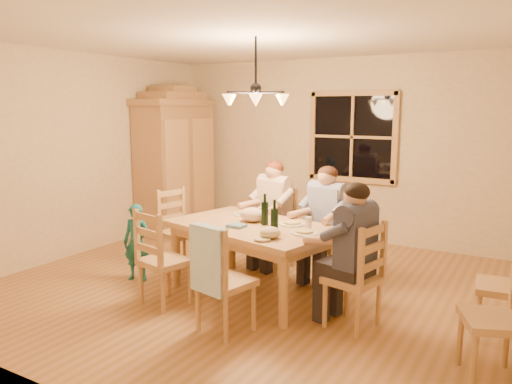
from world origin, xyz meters
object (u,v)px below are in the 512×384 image
Objects in this scene: adult_woman at (274,201)px; chair_end_left at (181,245)px; chair_far_right at (325,256)px; chair_spare_back at (501,304)px; adult_plaid_man at (326,210)px; chair_near_left at (165,276)px; armoire at (176,166)px; chair_far_left at (273,243)px; chair_spare_front at (492,340)px; dining_table at (254,234)px; chair_near_right at (226,298)px; adult_slate_man at (354,237)px; chandelier at (256,98)px; chair_end_right at (352,295)px; wine_bottle_a at (265,209)px; child at (137,243)px; wine_bottle_b at (274,216)px.

chair_end_left is at bearing 46.74° from adult_woman.
chair_far_right is 1.94m from chair_spare_back.
adult_woman is 1.00× the size of adult_plaid_man.
chair_spare_back is at bearing 29.32° from chair_near_left.
chair_far_left is (2.25, -0.87, -0.75)m from armoire.
chair_spare_back is (3.57, -0.09, 0.00)m from chair_end_left.
chair_spare_back is (0.00, 0.78, 0.00)m from chair_spare_front.
chair_spare_front is at bearing -14.11° from dining_table.
adult_woman is at bearing 90.00° from chair_near_left.
chair_near_right is 1.00× the size of chair_spare_back.
adult_slate_man is (0.68, -1.00, 0.54)m from chair_far_right.
chandelier is 1.48m from adult_plaid_man.
adult_plaid_man is 0.88× the size of chair_spare_back.
chair_near_left is 1.00× the size of chair_end_right.
wine_bottle_a reaches higher than chair_spare_back.
adult_slate_man is 2.60m from child.
wine_bottle_b reaches higher than child.
wine_bottle_a is (0.72, 0.76, 0.62)m from chair_near_left.
chair_near_left is 1.13× the size of adult_plaid_man.
wine_bottle_b is at bearing -45.13° from wine_bottle_a.
armoire is 3.19m from adult_plaid_man.
chair_far_right is 3.00× the size of wine_bottle_b.
adult_slate_man is 0.84m from wine_bottle_b.
chair_spare_back is at bearing 4.32° from dining_table.
adult_woman is at bearing -0.00° from adult_plaid_man.
chair_end_left is at bearing 90.00° from adult_slate_man.
dining_table is at bearing -66.68° from chandelier.
adult_plaid_man is 0.95m from wine_bottle_b.
chair_spare_front is at bearing -92.96° from adult_slate_man.
chair_end_left is at bearing 133.26° from chair_near_left.
chair_far_right is 0.54m from adult_plaid_man.
adult_slate_man is 2.65× the size of wine_bottle_b.
chandelier is 0.78× the size of chair_spare_back.
wine_bottle_a is 2.35m from chair_spare_back.
dining_table is at bearing 67.62° from adult_plaid_man.
chair_far_left is at bearing -0.00° from adult_plaid_man.
chair_near_left is 0.88m from chair_near_right.
adult_woman is 1.71m from child.
chair_near_right is 1.00× the size of chair_end_left.
wine_bottle_a reaches higher than chair_far_right.
adult_plaid_man reaches higher than chair_spare_front.
chandelier is 0.88× the size of adult_plaid_man.
adult_slate_man reaches higher than chair_end_left.
wine_bottle_b is at bearing -34.71° from armoire.
chair_far_right is at bearing -77.37° from adult_plaid_man.
armoire is 2.53m from chair_far_left.
chair_spare_front is at bearing 156.96° from chair_far_right.
armoire is at bearing 144.58° from dining_table.
child is (-2.57, -0.05, -0.40)m from adult_slate_man.
adult_plaid_man is at bearing -19.03° from armoire.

